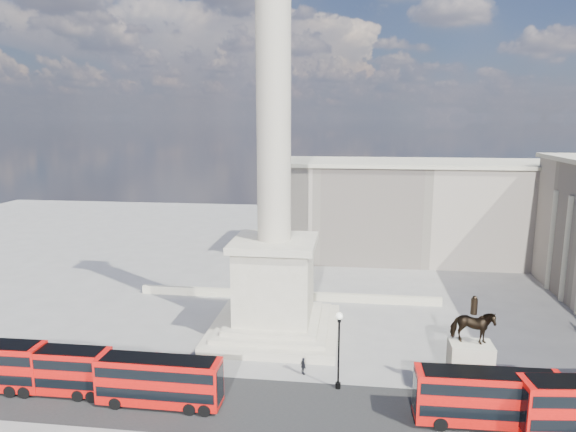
# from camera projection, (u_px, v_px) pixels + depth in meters

# --- Properties ---
(ground) EXTENTS (180.00, 180.00, 0.00)m
(ground) POSITION_uv_depth(u_px,v_px,m) (267.00, 353.00, 52.60)
(ground) COLOR gray
(ground) RESTS_ON ground
(asphalt_road) EXTENTS (120.00, 9.00, 0.01)m
(asphalt_road) POSITION_uv_depth(u_px,v_px,m) (307.00, 410.00, 42.24)
(asphalt_road) COLOR #272727
(asphalt_road) RESTS_ON ground
(nelsons_column) EXTENTS (14.00, 14.00, 49.85)m
(nelsons_column) POSITION_uv_depth(u_px,v_px,m) (274.00, 220.00, 55.05)
(nelsons_column) COLOR #BEB69F
(nelsons_column) RESTS_ON ground
(balustrade_wall) EXTENTS (40.00, 0.60, 1.10)m
(balustrade_wall) POSITION_uv_depth(u_px,v_px,m) (287.00, 295.00, 68.09)
(balustrade_wall) COLOR #BDB89D
(balustrade_wall) RESTS_ON ground
(building_northeast) EXTENTS (51.00, 17.00, 16.60)m
(building_northeast) POSITION_uv_depth(u_px,v_px,m) (421.00, 210.00, 87.55)
(building_northeast) COLOR #C2B49F
(building_northeast) RESTS_ON ground
(red_bus_b) EXTENTS (10.43, 2.57, 4.22)m
(red_bus_b) POSITION_uv_depth(u_px,v_px,m) (160.00, 381.00, 42.58)
(red_bus_b) COLOR red
(red_bus_b) RESTS_ON ground
(red_bus_c) EXTENTS (11.08, 2.80, 4.47)m
(red_bus_c) POSITION_uv_depth(u_px,v_px,m) (488.00, 398.00, 39.79)
(red_bus_c) COLOR red
(red_bus_c) RESTS_ON ground
(red_bus_e) EXTENTS (10.26, 2.50, 4.15)m
(red_bus_e) POSITION_uv_depth(u_px,v_px,m) (53.00, 370.00, 44.56)
(red_bus_e) COLOR red
(red_bus_e) RESTS_ON ground
(victorian_lamp) EXTENTS (0.61, 0.61, 7.13)m
(victorian_lamp) POSITION_uv_depth(u_px,v_px,m) (339.00, 344.00, 44.90)
(victorian_lamp) COLOR black
(victorian_lamp) RESTS_ON ground
(equestrian_statue) EXTENTS (4.44, 3.33, 9.13)m
(equestrian_statue) POSITION_uv_depth(u_px,v_px,m) (470.00, 362.00, 43.82)
(equestrian_statue) COLOR #BDB89D
(equestrian_statue) RESTS_ON ground
(pedestrian_walking) EXTENTS (0.68, 0.48, 1.78)m
(pedestrian_walking) POSITION_uv_depth(u_px,v_px,m) (565.00, 392.00, 43.45)
(pedestrian_walking) COLOR black
(pedestrian_walking) RESTS_ON ground
(pedestrian_standing) EXTENTS (1.07, 0.90, 1.94)m
(pedestrian_standing) POSITION_uv_depth(u_px,v_px,m) (485.00, 389.00, 43.64)
(pedestrian_standing) COLOR black
(pedestrian_standing) RESTS_ON ground
(pedestrian_crossing) EXTENTS (0.86, 1.03, 1.65)m
(pedestrian_crossing) POSITION_uv_depth(u_px,v_px,m) (303.00, 366.00, 48.04)
(pedestrian_crossing) COLOR black
(pedestrian_crossing) RESTS_ON ground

